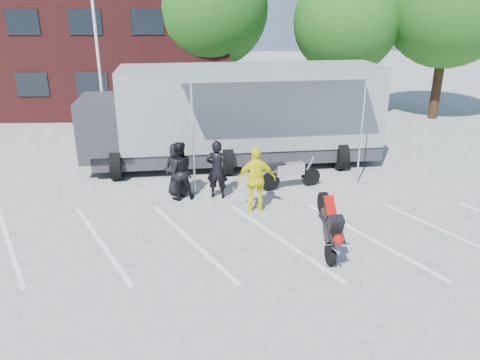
{
  "coord_description": "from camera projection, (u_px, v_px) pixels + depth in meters",
  "views": [
    {
      "loc": [
        -1.22,
        -10.11,
        6.01
      ],
      "look_at": [
        -0.85,
        2.07,
        1.3
      ],
      "focal_mm": 35.0,
      "sensor_mm": 36.0,
      "label": 1
    }
  ],
  "objects": [
    {
      "name": "transporter_truck",
      "position": [
        238.0,
        163.0,
        18.35
      ],
      "size": [
        12.27,
        6.82,
        3.74
      ],
      "primitive_type": null,
      "rotation": [
        0.0,
        0.0,
        0.1
      ],
      "color": "gray",
      "rests_on": "ground"
    },
    {
      "name": "tree_mid",
      "position": [
        346.0,
        22.0,
        23.97
      ],
      "size": [
        5.44,
        5.44,
        7.68
      ],
      "color": "#382314",
      "rests_on": "ground"
    },
    {
      "name": "ground",
      "position": [
        276.0,
        258.0,
        11.63
      ],
      "size": [
        100.0,
        100.0,
        0.0
      ],
      "primitive_type": "plane",
      "color": "#A6A6A1",
      "rests_on": "ground"
    },
    {
      "name": "spectator_leather_c",
      "position": [
        179.0,
        171.0,
        14.79
      ],
      "size": [
        1.08,
        0.93,
        1.9
      ],
      "primitive_type": "imported",
      "rotation": [
        0.0,
        0.0,
        3.4
      ],
      "color": "black",
      "rests_on": "ground"
    },
    {
      "name": "tree_right",
      "position": [
        449.0,
        2.0,
        23.31
      ],
      "size": [
        6.46,
        6.46,
        9.12
      ],
      "color": "#382314",
      "rests_on": "ground"
    },
    {
      "name": "stunt_bike_rider",
      "position": [
        322.0,
        252.0,
        11.89
      ],
      "size": [
        0.88,
        1.59,
        1.79
      ],
      "primitive_type": null,
      "rotation": [
        0.0,
        0.0,
        0.11
      ],
      "color": "black",
      "rests_on": "ground"
    },
    {
      "name": "flagpole",
      "position": [
        101.0,
        25.0,
        18.95
      ],
      "size": [
        1.61,
        0.12,
        8.0
      ],
      "color": "white",
      "rests_on": "ground"
    },
    {
      "name": "parking_bay_lines",
      "position": [
        273.0,
        239.0,
        12.56
      ],
      "size": [
        18.09,
        13.33,
        0.01
      ],
      "primitive_type": "cube",
      "rotation": [
        0.0,
        0.0,
        0.52
      ],
      "color": "white",
      "rests_on": "ground"
    },
    {
      "name": "spectator_leather_a",
      "position": [
        177.0,
        169.0,
        15.1
      ],
      "size": [
        1.0,
        0.8,
        1.78
      ],
      "primitive_type": "imported",
      "rotation": [
        0.0,
        0.0,
        2.83
      ],
      "color": "black",
      "rests_on": "ground"
    },
    {
      "name": "tree_left",
      "position": [
        210.0,
        9.0,
        24.48
      ],
      "size": [
        6.12,
        6.12,
        8.64
      ],
      "color": "#382314",
      "rests_on": "ground"
    },
    {
      "name": "spectator_leather_b",
      "position": [
        217.0,
        169.0,
        14.89
      ],
      "size": [
        0.78,
        0.59,
        1.91
      ],
      "primitive_type": "imported",
      "rotation": [
        0.0,
        0.0,
        2.93
      ],
      "color": "black",
      "rests_on": "ground"
    },
    {
      "name": "spectator_hivis",
      "position": [
        256.0,
        180.0,
        13.91
      ],
      "size": [
        1.21,
        0.56,
        2.01
      ],
      "primitive_type": "imported",
      "rotation": [
        0.0,
        0.0,
        3.2
      ],
      "color": "#FFF90D",
      "rests_on": "ground"
    },
    {
      "name": "office_building",
      "position": [
        73.0,
        46.0,
        26.86
      ],
      "size": [
        18.0,
        8.0,
        7.0
      ],
      "primitive_type": "cube",
      "color": "#4F1B19",
      "rests_on": "ground"
    },
    {
      "name": "parked_motorcycle",
      "position": [
        290.0,
        188.0,
        15.98
      ],
      "size": [
        2.3,
        1.31,
        1.15
      ],
      "primitive_type": null,
      "rotation": [
        0.0,
        0.0,
        1.85
      ],
      "color": "#ADADB2",
      "rests_on": "ground"
    }
  ]
}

